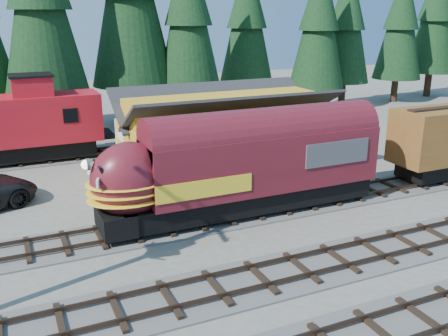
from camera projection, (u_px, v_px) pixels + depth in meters
name	position (u px, v px, depth m)	size (l,w,h in m)	color
ground	(323.00, 239.00, 22.07)	(120.00, 120.00, 0.00)	#6B665B
track_siding	(424.00, 181.00, 29.46)	(68.00, 3.20, 0.33)	#4C4947
track_spur	(45.00, 160.00, 33.77)	(32.00, 3.20, 0.33)	#4C4947
depot	(225.00, 126.00, 30.31)	(12.80, 7.00, 5.30)	orange
conifer_backdrop	(197.00, 12.00, 42.25)	(78.67, 20.21, 17.13)	black
locomotive	(235.00, 171.00, 23.90)	(14.58, 2.90, 3.96)	black
caboose	(20.00, 124.00, 32.49)	(10.32, 2.99, 5.37)	black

